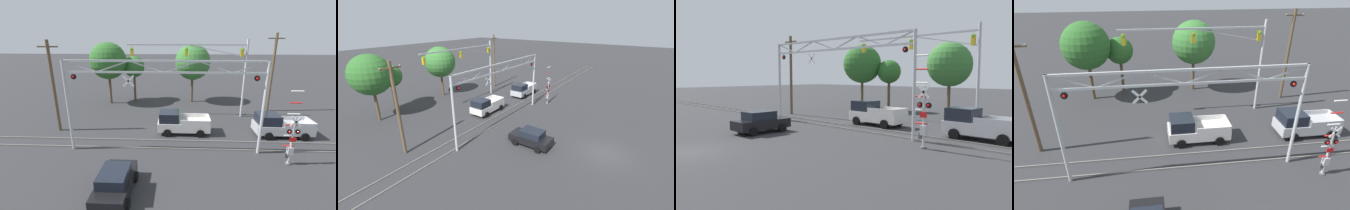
{
  "view_description": "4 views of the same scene",
  "coord_description": "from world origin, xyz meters",
  "views": [
    {
      "loc": [
        1.03,
        -4.42,
        8.8
      ],
      "look_at": [
        0.22,
        13.12,
        3.23
      ],
      "focal_mm": 24.0,
      "sensor_mm": 36.0,
      "label": 1
    },
    {
      "loc": [
        -19.35,
        -2.57,
        11.35
      ],
      "look_at": [
        0.1,
        10.96,
        2.28
      ],
      "focal_mm": 24.0,
      "sensor_mm": 36.0,
      "label": 2
    },
    {
      "loc": [
        18.38,
        -6.65,
        4.18
      ],
      "look_at": [
        2.39,
        10.0,
        2.1
      ],
      "focal_mm": 35.0,
      "sensor_mm": 36.0,
      "label": 3
    },
    {
      "loc": [
        -1.94,
        -2.18,
        11.64
      ],
      "look_at": [
        0.11,
        13.37,
        3.87
      ],
      "focal_mm": 28.0,
      "sensor_mm": 36.0,
      "label": 4
    }
  ],
  "objects": [
    {
      "name": "crossing_signal_mast",
      "position": [
        8.84,
        9.84,
        1.87
      ],
      "size": [
        1.02,
        0.35,
        5.37
      ],
      "color": "#B7BABF",
      "rests_on": "ground_plane"
    },
    {
      "name": "background_tree_far_left_verge",
      "position": [
        -7.84,
        23.89,
        5.56
      ],
      "size": [
        4.63,
        4.63,
        7.89
      ],
      "color": "brown",
      "rests_on": "ground_plane"
    },
    {
      "name": "crossing_gantry",
      "position": [
        -0.02,
        11.35,
        5.07
      ],
      "size": [
        14.75,
        0.27,
        7.08
      ],
      "color": "#B7BABF",
      "rests_on": "ground_plane"
    },
    {
      "name": "traffic_signal_span",
      "position": [
        5.0,
        19.48,
        5.82
      ],
      "size": [
        12.54,
        0.39,
        8.34
      ],
      "color": "#B7BABF",
      "rests_on": "ground_plane"
    },
    {
      "name": "rail_track_near",
      "position": [
        0.0,
        11.64,
        0.05
      ],
      "size": [
        80.0,
        0.08,
        0.1
      ],
      "primitive_type": "cube",
      "color": "gray",
      "rests_on": "ground_plane"
    },
    {
      "name": "pickup_truck_lead",
      "position": [
        1.29,
        14.89,
        0.97
      ],
      "size": [
        4.73,
        2.26,
        2.03
      ],
      "color": "silver",
      "rests_on": "ground_plane"
    },
    {
      "name": "rail_track_far",
      "position": [
        0.0,
        13.07,
        0.05
      ],
      "size": [
        80.0,
        0.08,
        0.1
      ],
      "primitive_type": "cube",
      "color": "gray",
      "rests_on": "ground_plane"
    },
    {
      "name": "pickup_truck_following",
      "position": [
        10.12,
        14.63,
        0.97
      ],
      "size": [
        4.91,
        2.26,
        2.03
      ],
      "color": "#B7B7BC",
      "rests_on": "ground_plane"
    },
    {
      "name": "utility_pole_left",
      "position": [
        -10.21,
        14.89,
        4.33
      ],
      "size": [
        1.8,
        0.28,
        8.36
      ],
      "color": "brown",
      "rests_on": "ground_plane"
    },
    {
      "name": "utility_pole_right",
      "position": [
        11.71,
        21.56,
        4.62
      ],
      "size": [
        1.8,
        0.28,
        8.95
      ],
      "color": "brown",
      "rests_on": "ground_plane"
    },
    {
      "name": "background_tree_far_right_verge",
      "position": [
        2.88,
        25.07,
        5.31
      ],
      "size": [
        4.57,
        4.57,
        7.6
      ],
      "color": "brown",
      "rests_on": "ground_plane"
    },
    {
      "name": "background_tree_beyond_span",
      "position": [
        -4.88,
        25.34,
        4.6
      ],
      "size": [
        2.8,
        2.8,
        6.05
      ],
      "color": "brown",
      "rests_on": "ground_plane"
    }
  ]
}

